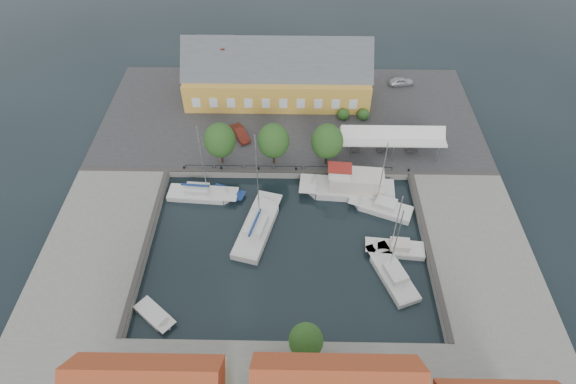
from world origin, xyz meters
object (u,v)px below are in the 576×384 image
Objects in this scene: car_silver at (401,81)px; east_boat_b at (396,249)px; tent_canopy at (393,137)px; center_sailboat at (257,228)px; trawler at (351,186)px; warehouse at (274,75)px; car_red at (240,133)px; launch_sw at (155,316)px; launch_nw at (228,194)px; east_boat_c at (392,276)px; west_boat_a at (201,195)px; east_boat_a at (382,208)px.

car_silver is 33.70m from east_boat_b.
center_sailboat is (-17.63, -13.59, -3.32)m from tent_canopy.
warehouse is at bearing 117.30° from trawler.
car_red is (-4.45, -10.95, -2.73)m from warehouse.
launch_sw reaches higher than launch_nw.
trawler is 10.63m from east_boat_b.
center_sailboat reaches higher than launch_nw.
west_boat_a is (-23.06, 12.11, 0.01)m from east_boat_c.
launch_nw is (-19.74, 2.37, -0.17)m from east_boat_a.
car_red is 16.90m from center_sailboat.
car_silver reaches higher than launch_sw.
warehouse is at bearing 76.20° from launch_nw.
tent_canopy is 21.34m from car_red.
car_red is 0.39× the size of east_boat_c.
trawler is at bearing 141.04° from east_boat_a.
east_boat_b is (16.35, -2.85, -0.10)m from center_sailboat.
car_silver is at bearing 0.14° from car_red.
east_boat_a reaches higher than warehouse.
tent_canopy is at bearing 19.09° from launch_nw.
east_boat_a is 29.82m from launch_sw.
warehouse is at bearing 116.82° from east_boat_b.
car_silver is 28.65m from car_red.
east_boat_b is 1.95× the size of launch_sw.
launch_nw is at bearing 173.14° from east_boat_a.
car_silver is at bearing 80.97° from east_boat_b.
warehouse is at bearing 113.00° from east_boat_c.
center_sailboat is 1.35× the size of east_boat_c.
east_boat_c is at bearing 162.96° from car_silver.
launch_nw is at bearing -177.58° from trawler.
center_sailboat is at bearing 137.07° from car_silver.
east_boat_a is at bearing 159.61° from car_silver.
car_silver reaches higher than launch_nw.
trawler is 2.64× the size of launch_nw.
warehouse reaches higher than launch_nw.
center_sailboat is at bearing -166.75° from east_boat_a.
car_silver is 0.93× the size of car_red.
east_boat_c is 25.97m from launch_sw.
car_silver is 0.37× the size of east_boat_c.
center_sailboat reaches higher than east_boat_a.
tent_canopy is 0.96× the size of center_sailboat.
tent_canopy is at bearing 49.46° from trawler.
car_silver is 35.58m from launch_nw.
tent_canopy is 3.30× the size of car_red.
launch_nw is (-25.86, -24.38, -1.59)m from car_silver.
car_red is 0.44× the size of east_boat_b.
east_boat_b is (-1.28, -16.44, -3.42)m from tent_canopy.
east_boat_a reaches higher than tent_canopy.
east_boat_a is 1.17× the size of east_boat_b.
launch_sw is (-9.99, -11.80, -0.27)m from center_sailboat.
warehouse is 22.48m from launch_nw.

